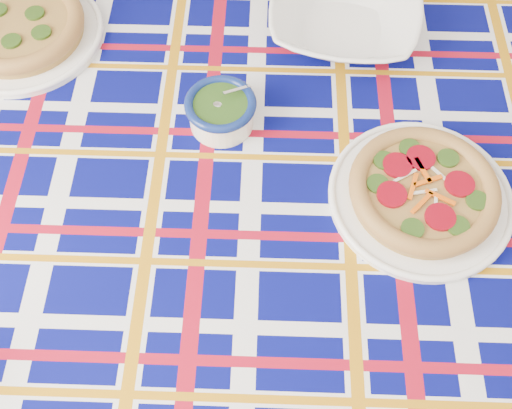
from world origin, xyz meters
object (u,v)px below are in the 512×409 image
(dining_table, at_px, (296,206))
(pesto_bowl, at_px, (221,110))
(main_focaccia_plate, at_px, (424,190))
(serving_bowl, at_px, (344,18))

(dining_table, height_order, pesto_bowl, pesto_bowl)
(main_focaccia_plate, bearing_deg, serving_bowl, 118.20)
(serving_bowl, bearing_deg, dining_table, -91.77)
(main_focaccia_plate, xyz_separation_m, pesto_bowl, (-0.40, 0.08, 0.01))
(pesto_bowl, relative_size, serving_bowl, 0.43)
(main_focaccia_plate, relative_size, pesto_bowl, 2.49)
(main_focaccia_plate, relative_size, serving_bowl, 1.07)
(pesto_bowl, xyz_separation_m, serving_bowl, (0.19, 0.31, -0.00))
(pesto_bowl, height_order, serving_bowl, pesto_bowl)
(serving_bowl, bearing_deg, main_focaccia_plate, -61.80)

